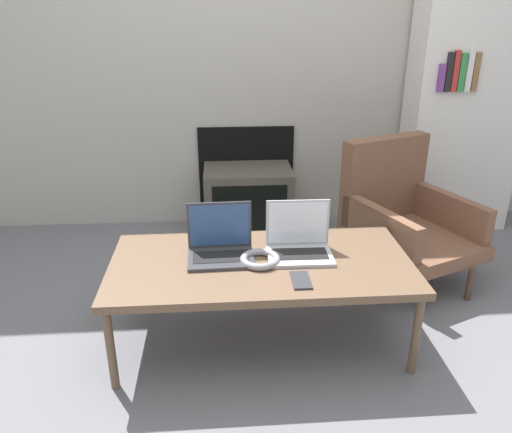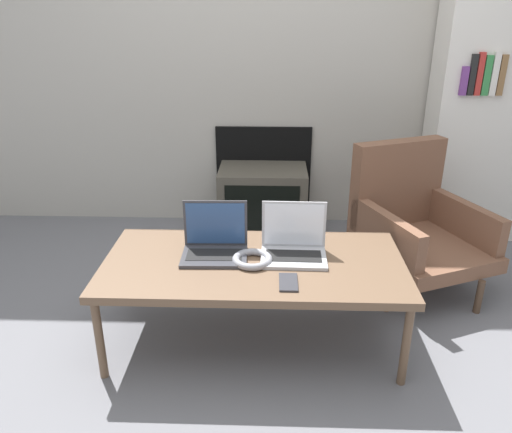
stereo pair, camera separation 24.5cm
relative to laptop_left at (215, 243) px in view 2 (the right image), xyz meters
name	(u,v)px [view 2 (the right image)]	position (x,y,z in m)	size (l,w,h in m)	color
ground_plane	(252,369)	(0.18, -0.28, -0.47)	(14.00, 14.00, 0.00)	slate
wall_back	(262,35)	(0.18, 1.41, 0.82)	(7.00, 0.08, 2.60)	#ADA89E
table	(254,267)	(0.18, -0.06, -0.09)	(1.34, 0.65, 0.41)	brown
laptop_left	(215,243)	(0.00, 0.00, 0.00)	(0.30, 0.22, 0.24)	#38383D
laptop_right	(294,244)	(0.36, 0.00, 0.00)	(0.29, 0.22, 0.24)	#B2B2B7
headphones	(252,259)	(0.17, -0.08, -0.04)	(0.18, 0.18, 0.03)	gray
phone	(288,282)	(0.33, -0.25, -0.05)	(0.08, 0.14, 0.01)	#333338
tv	(263,201)	(0.19, 1.16, -0.24)	(0.59, 0.40, 0.46)	#4C473D
armchair	(412,218)	(1.05, 0.58, -0.11)	(0.78, 0.83, 0.76)	brown
bookshelf	(491,105)	(1.64, 1.21, 0.41)	(0.73, 0.32, 1.76)	silver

